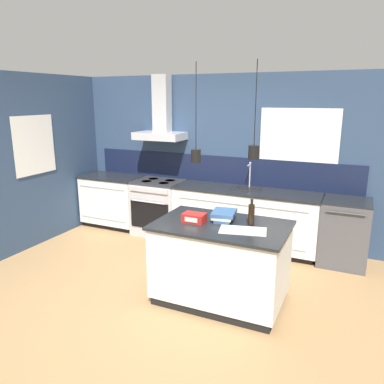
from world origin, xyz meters
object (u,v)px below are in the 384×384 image
oven_range (159,207)px  dishwasher (344,232)px  bottle_on_island (251,214)px  book_stack (224,215)px  red_supply_box (194,218)px

oven_range → dishwasher: (2.90, 0.00, 0.00)m
oven_range → bottle_on_island: (2.00, -1.51, 0.58)m
dishwasher → oven_range: bearing=-179.9°
dishwasher → bottle_on_island: bearing=-120.7°
dishwasher → book_stack: size_ratio=2.59×
oven_range → red_supply_box: 2.24m
book_stack → oven_range: bearing=138.7°
dishwasher → red_supply_box: (-1.50, -1.68, 0.50)m
dishwasher → red_supply_box: bearing=-131.7°
oven_range → book_stack: bearing=-41.3°
red_supply_box → bottle_on_island: bearing=15.1°
red_supply_box → book_stack: bearing=36.5°
book_stack → red_supply_box: size_ratio=1.43×
bottle_on_island → book_stack: (-0.33, 0.04, -0.07)m
dishwasher → bottle_on_island: bottle_on_island is taller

